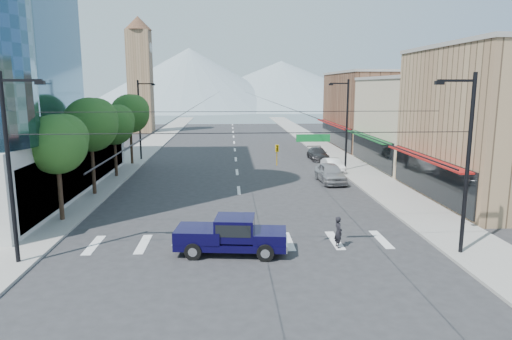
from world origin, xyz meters
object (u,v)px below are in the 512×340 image
object	(u,v)px
pedestrian	(338,232)
pickup_truck	(231,234)
parked_car_mid	(333,165)
parked_car_near	(330,173)
parked_car_far	(318,154)

from	to	relation	value
pedestrian	pickup_truck	bearing A→B (deg)	86.05
pickup_truck	parked_car_mid	xyz separation A→B (m)	(10.12, 21.53, -0.33)
parked_car_near	parked_car_far	bearing A→B (deg)	81.58
pedestrian	parked_car_mid	distance (m)	21.50
pickup_truck	parked_car_far	xyz separation A→B (m)	(10.12, 29.19, -0.31)
pedestrian	parked_car_far	world-z (taller)	pedestrian
pedestrian	parked_car_far	distance (m)	29.04
pedestrian	parked_car_mid	world-z (taller)	pedestrian
pickup_truck	parked_car_near	distance (m)	18.87
pedestrian	parked_car_near	size ratio (longest dim) A/B	0.34
pickup_truck	pedestrian	bearing A→B (deg)	11.55
parked_car_mid	parked_car_near	bearing A→B (deg)	-109.87
pedestrian	parked_car_mid	bearing A→B (deg)	-21.19
parked_car_near	parked_car_mid	distance (m)	5.02
parked_car_near	parked_car_far	size ratio (longest dim) A/B	1.05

